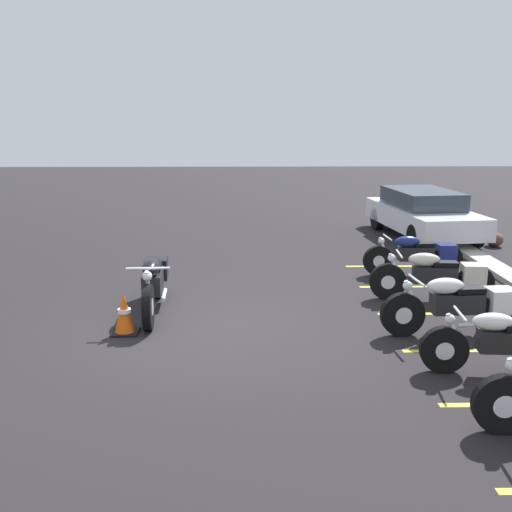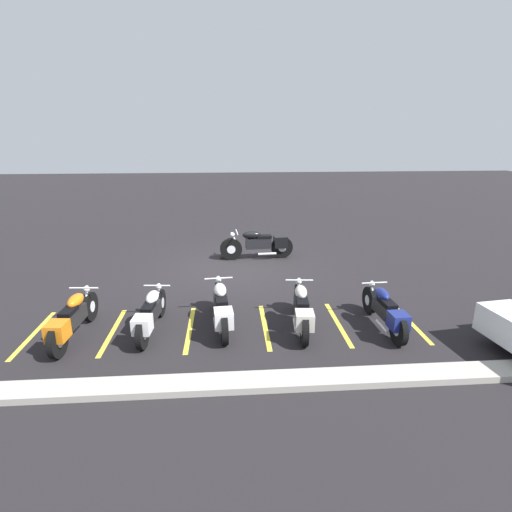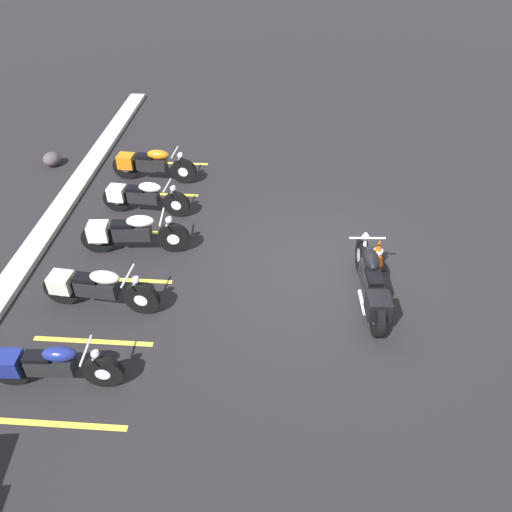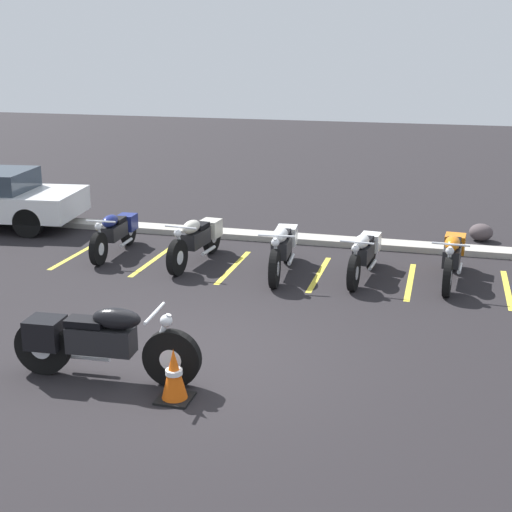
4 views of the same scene
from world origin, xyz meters
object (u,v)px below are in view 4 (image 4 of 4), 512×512
Objects in this scene: parked_bike_4 at (452,255)px; landscape_rock_0 at (64,207)px; parked_bike_0 at (116,231)px; parked_bike_2 at (282,247)px; traffic_cone at (174,376)px; landscape_rock_1 at (481,232)px; parked_bike_3 at (364,253)px; motorcycle_black_featured at (96,341)px; parked_bike_1 at (198,238)px.

parked_bike_4 is 4.93× the size of landscape_rock_0.
landscape_rock_0 is at bearing -137.93° from parked_bike_0.
parked_bike_0 is 0.93× the size of parked_bike_2.
parked_bike_0 is at bearing 121.56° from traffic_cone.
parked_bike_2 is at bearing -26.44° from landscape_rock_0.
landscape_rock_1 is (3.59, 3.15, -0.29)m from parked_bike_2.
parked_bike_2 is at bearing -138.70° from landscape_rock_1.
parked_bike_4 is at bearing 86.88° from parked_bike_0.
landscape_rock_1 is at bearing 65.83° from traffic_cone.
parked_bike_2 is 5.10m from traffic_cone.
landscape_rock_0 is at bearing -121.32° from parked_bike_2.
landscape_rock_1 is at bearing 149.86° from parked_bike_3.
landscape_rock_1 is (7.04, 2.81, -0.26)m from parked_bike_0.
parked_bike_4 is 2.93m from landscape_rock_1.
landscape_rock_1 is (4.83, 7.97, -0.32)m from motorcycle_black_featured.
parked_bike_0 is 6.44m from parked_bike_4.
parked_bike_2 is 4.78m from landscape_rock_1.
parked_bike_0 reaches higher than landscape_rock_1.
landscape_rock_0 and landscape_rock_1 have the same top height.
parked_bike_1 reaches higher than parked_bike_3.
parked_bike_4 is (1.52, 0.16, 0.02)m from parked_bike_3.
parked_bike_4 is at bearing 96.47° from parked_bike_1.
parked_bike_1 is (1.76, -0.15, 0.02)m from parked_bike_0.
parked_bike_0 is at bearing -158.23° from landscape_rock_1.
parked_bike_0 is 3.85m from landscape_rock_0.
motorcycle_black_featured is at bearing 20.52° from parked_bike_0.
motorcycle_black_featured reaches higher than landscape_rock_0.
motorcycle_black_featured is at bearing 10.32° from parked_bike_1.
parked_bike_0 is 0.96× the size of parked_bike_4.
parked_bike_2 reaches higher than parked_bike_0.
parked_bike_2 is 1.08× the size of parked_bike_3.
parked_bike_0 is 4.73× the size of landscape_rock_0.
parked_bike_3 is at bearing 73.12° from traffic_cone.
traffic_cone is at bearing -25.90° from parked_bike_4.
parked_bike_2 reaches higher than landscape_rock_0.
parked_bike_1 is at bearing 82.47° from parked_bike_0.
parked_bike_2 is at bearing 72.12° from motorcycle_black_featured.
parked_bike_0 is 3.47m from parked_bike_2.
landscape_rock_1 is (9.75, 0.09, 0.00)m from landscape_rock_0.
landscape_rock_0 is at bearing -117.53° from parked_bike_1.
landscape_rock_1 is at bearing 55.37° from motorcycle_black_featured.
landscape_rock_0 is (-2.70, 2.73, -0.26)m from parked_bike_0.
parked_bike_4 reaches higher than landscape_rock_1.
parked_bike_1 reaches higher than landscape_rock_1.
parked_bike_1 is 1.01× the size of parked_bike_4.
parked_bike_0 is 3.24× the size of traffic_cone.
parked_bike_2 reaches higher than traffic_cone.
parked_bike_3 is 3.70m from landscape_rock_1.
parked_bike_3 is 4.69× the size of landscape_rock_0.
traffic_cone is (6.04, -8.16, 0.12)m from landscape_rock_0.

